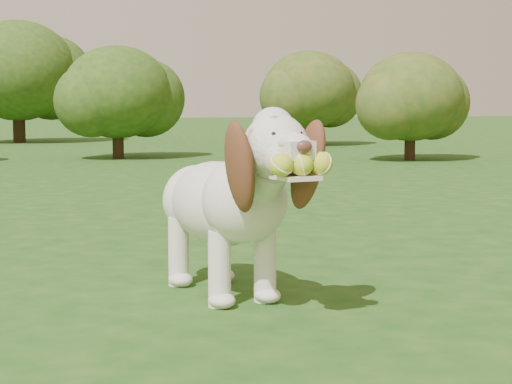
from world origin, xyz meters
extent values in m
plane|color=#174313|center=(0.00, 0.00, 0.00)|extent=(80.00, 80.00, 0.00)
ellipsoid|color=silver|center=(0.57, -0.15, 0.38)|extent=(0.47, 0.72, 0.35)
ellipsoid|color=silver|center=(0.62, -0.40, 0.42)|extent=(0.40, 0.40, 0.34)
ellipsoid|color=silver|center=(0.52, 0.07, 0.37)|extent=(0.37, 0.37, 0.31)
cylinder|color=silver|center=(0.64, -0.52, 0.51)|extent=(0.23, 0.30, 0.27)
sphere|color=silver|center=(0.67, -0.65, 0.64)|extent=(0.28, 0.28, 0.24)
sphere|color=silver|center=(0.67, -0.63, 0.71)|extent=(0.18, 0.18, 0.16)
cube|color=silver|center=(0.70, -0.79, 0.64)|extent=(0.13, 0.16, 0.07)
ellipsoid|color=#592D28|center=(0.71, -0.86, 0.65)|extent=(0.06, 0.05, 0.04)
cube|color=silver|center=(0.70, -0.80, 0.54)|extent=(0.16, 0.17, 0.02)
ellipsoid|color=brown|center=(0.53, -0.67, 0.57)|extent=(0.16, 0.25, 0.37)
ellipsoid|color=brown|center=(0.81, -0.61, 0.57)|extent=(0.17, 0.23, 0.37)
cylinder|color=silver|center=(0.49, 0.21, 0.41)|extent=(0.09, 0.18, 0.13)
cylinder|color=silver|center=(0.52, -0.40, 0.15)|extent=(0.11, 0.11, 0.30)
cylinder|color=silver|center=(0.71, -0.36, 0.15)|extent=(0.11, 0.11, 0.30)
cylinder|color=silver|center=(0.43, 0.03, 0.15)|extent=(0.11, 0.11, 0.30)
cylinder|color=silver|center=(0.62, 0.08, 0.15)|extent=(0.11, 0.11, 0.30)
sphere|color=#B9D337|center=(0.63, -0.86, 0.59)|extent=(0.10, 0.10, 0.08)
sphere|color=#B9D337|center=(0.71, -0.84, 0.59)|extent=(0.10, 0.10, 0.08)
sphere|color=#B9D337|center=(0.79, -0.82, 0.59)|extent=(0.10, 0.10, 0.08)
cylinder|color=#382314|center=(4.86, 7.21, 0.24)|extent=(0.15, 0.15, 0.48)
ellipsoid|color=#224314|center=(4.86, 7.21, 0.87)|extent=(1.43, 1.43, 1.22)
cylinder|color=#382314|center=(-0.41, 13.95, 0.39)|extent=(0.24, 0.24, 0.77)
ellipsoid|color=#224314|center=(-0.41, 13.95, 1.42)|extent=(2.32, 2.32, 1.97)
cylinder|color=#382314|center=(1.01, 8.63, 0.26)|extent=(0.16, 0.16, 0.51)
ellipsoid|color=#224314|center=(1.01, 8.63, 0.94)|extent=(1.54, 1.54, 1.31)
cylinder|color=#382314|center=(4.80, 11.46, 0.28)|extent=(0.17, 0.17, 0.56)
ellipsoid|color=#224314|center=(4.80, 11.46, 1.03)|extent=(1.69, 1.69, 1.43)
camera|label=1|loc=(-0.19, -3.63, 0.80)|focal=60.00mm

